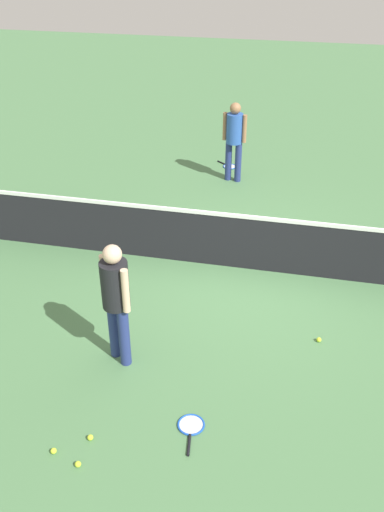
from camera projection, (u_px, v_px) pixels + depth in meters
The scene contains 10 objects.
ground_plane at pixel (248, 268), 9.01m from camera, with size 40.00×40.00×0.00m, color #4C7A4C.
court_net at pixel (250, 242), 8.74m from camera, with size 10.09×0.09×1.07m.
player_near_side at pixel (116, 295), 6.64m from camera, with size 0.48×0.47×1.70m.
player_far_side at pixel (234, 136), 11.53m from camera, with size 0.53×0.40×1.70m.
tennis_racket_near_player at pixel (191, 427), 6.19m from camera, with size 0.36×0.60×0.03m.
tennis_racket_far_player at pixel (229, 166), 12.70m from camera, with size 0.56×0.50×0.03m.
tennis_ball_midcourt at pixel (54, 451), 5.88m from camera, with size 0.07×0.07×0.07m, color #C6E033.
tennis_ball_baseline at pixel (78, 464), 5.73m from camera, with size 0.07×0.07×0.07m, color #C6E033.
tennis_ball_stray_left at pixel (319, 340), 7.43m from camera, with size 0.07×0.07×0.07m, color #C6E033.
tennis_ball_stray_right at pixel (90, 437), 6.03m from camera, with size 0.07×0.07×0.07m, color #C6E033.
Camera 1 is at (0.75, -7.59, 4.88)m, focal length 38.66 mm.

